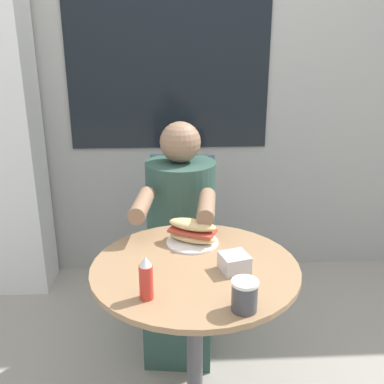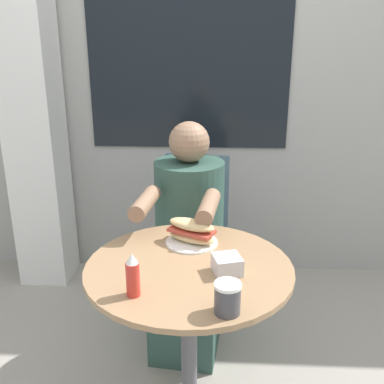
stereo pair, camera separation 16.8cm
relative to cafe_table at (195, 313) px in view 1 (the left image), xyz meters
The scene contains 9 objects.
storefront_wall 1.62m from the cafe_table, 90.03° to the left, with size 8.00×0.09×2.80m.
lattice_pillar 1.66m from the cafe_table, 129.88° to the left, with size 0.29×0.29×2.40m.
cafe_table is the anchor object (origin of this frame).
diner_chair 0.89m from the cafe_table, 91.39° to the left, with size 0.42×0.42×0.87m.
seated_diner 0.54m from the cafe_table, 93.87° to the left, with size 0.38×0.60×1.12m.
sandwich_on_plate 0.29m from the cafe_table, 89.86° to the left, with size 0.20×0.20×0.10m.
drink_cup 0.39m from the cafe_table, 65.24° to the right, with size 0.08×0.08×0.10m.
napkin_box 0.26m from the cafe_table, 18.00° to the right, with size 0.11×0.11×0.06m.
condiment_bottle 0.36m from the cafe_table, 128.98° to the right, with size 0.04×0.04×0.14m.
Camera 1 is at (-0.08, -1.38, 1.48)m, focal length 42.00 mm.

